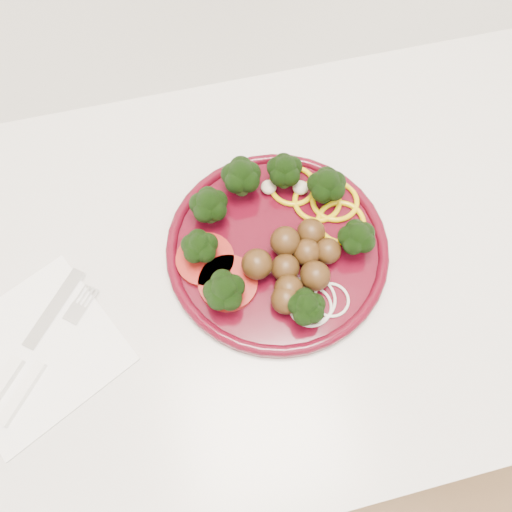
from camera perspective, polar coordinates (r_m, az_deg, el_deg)
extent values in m
cube|color=beige|center=(1.09, 5.97, -9.25)|extent=(2.40, 0.60, 0.87)
cube|color=silver|center=(0.67, 9.61, 1.23)|extent=(2.40, 0.60, 0.03)
cylinder|color=#430612|center=(0.63, 2.42, 0.85)|extent=(0.28, 0.28, 0.01)
torus|color=#430612|center=(0.63, 2.44, 1.09)|extent=(0.28, 0.28, 0.01)
sphere|color=#4E3213|center=(0.61, 5.82, 0.44)|extent=(0.04, 0.04, 0.04)
sphere|color=#4E3213|center=(0.60, 3.37, -1.33)|extent=(0.04, 0.04, 0.04)
sphere|color=#4E3213|center=(0.62, 6.30, 2.71)|extent=(0.04, 0.04, 0.04)
sphere|color=#4E3213|center=(0.60, 0.11, -1.20)|extent=(0.04, 0.04, 0.04)
sphere|color=#4E3213|center=(0.61, 3.31, 1.42)|extent=(0.04, 0.04, 0.04)
sphere|color=#4E3213|center=(0.59, 3.76, -3.81)|extent=(0.04, 0.04, 0.04)
sphere|color=#4E3213|center=(0.60, 6.66, -2.07)|extent=(0.04, 0.04, 0.04)
sphere|color=#4E3213|center=(0.61, 8.22, 0.64)|extent=(0.04, 0.04, 0.04)
sphere|color=#4E3213|center=(0.58, 3.44, -4.97)|extent=(0.04, 0.04, 0.04)
sphere|color=#4E3213|center=(0.60, 6.79, -2.29)|extent=(0.04, 0.04, 0.04)
torus|color=#D4AC07|center=(0.66, 6.99, 6.24)|extent=(0.07, 0.07, 0.01)
torus|color=#D4AC07|center=(0.65, 9.67, 3.83)|extent=(0.07, 0.07, 0.01)
torus|color=#D4AC07|center=(0.67, 4.22, 8.05)|extent=(0.07, 0.07, 0.01)
torus|color=#D4AC07|center=(0.66, 8.98, 6.27)|extent=(0.07, 0.07, 0.01)
cylinder|color=#720A07|center=(0.62, -5.83, -0.38)|extent=(0.07, 0.07, 0.01)
cylinder|color=#720A07|center=(0.60, -3.22, -3.09)|extent=(0.07, 0.07, 0.01)
torus|color=beige|center=(0.60, 6.21, -5.70)|extent=(0.05, 0.05, 0.00)
torus|color=beige|center=(0.60, 8.56, -4.97)|extent=(0.05, 0.05, 0.00)
torus|color=beige|center=(0.60, 6.27, -4.91)|extent=(0.06, 0.06, 0.00)
ellipsoid|color=#C6B793|center=(0.66, 1.46, 7.83)|extent=(0.02, 0.02, 0.01)
ellipsoid|color=#C6B793|center=(0.65, -4.39, 5.55)|extent=(0.02, 0.02, 0.01)
ellipsoid|color=#C6B793|center=(0.66, 5.09, 7.75)|extent=(0.02, 0.02, 0.01)
cube|color=white|center=(0.65, -23.76, -9.84)|extent=(0.23, 0.23, 0.00)
cube|color=silver|center=(0.65, -22.02, -5.54)|extent=(0.08, 0.09, 0.00)
cube|color=white|center=(0.63, -25.16, -13.97)|extent=(0.06, 0.07, 0.01)
cube|color=silver|center=(0.64, -19.97, -6.20)|extent=(0.03, 0.03, 0.00)
cube|color=silver|center=(0.64, -18.24, -4.78)|extent=(0.02, 0.02, 0.00)
cube|color=silver|center=(0.64, -18.64, -4.56)|extent=(0.02, 0.02, 0.00)
cube|color=silver|center=(0.64, -19.04, -4.35)|extent=(0.02, 0.02, 0.00)
cube|color=silver|center=(0.65, -19.44, -4.14)|extent=(0.02, 0.02, 0.00)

